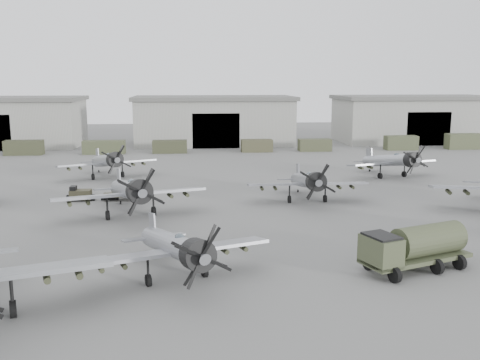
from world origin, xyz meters
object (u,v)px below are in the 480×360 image
Objects in this scene: aircraft_near_1 at (177,248)px; aircraft_far_0 at (108,161)px; aircraft_mid_1 at (130,191)px; aircraft_far_1 at (394,161)px; tug_trailer at (97,195)px; fuel_tanker at (415,245)px; aircraft_mid_2 at (308,181)px.

aircraft_far_0 is (-8.72, 34.29, 0.06)m from aircraft_near_1.
aircraft_mid_1 is (-4.15, 15.19, 0.30)m from aircraft_near_1.
aircraft_far_1 is 34.61m from tug_trailer.
aircraft_far_0 is 41.00m from fuel_tanker.
aircraft_mid_2 is 17.81m from aircraft_far_1.
aircraft_far_0 reaches higher than fuel_tanker.
tug_trailer is (0.61, -11.86, -1.58)m from aircraft_far_0.
tug_trailer is at bearing -179.76° from aircraft_far_1.
aircraft_mid_1 is at bearing -60.29° from tug_trailer.
aircraft_near_1 is 23.90m from tug_trailer.
aircraft_mid_1 reaches higher than aircraft_near_1.
tug_trailer is at bearing 102.54° from aircraft_mid_1.
aircraft_mid_2 is 20.53m from tug_trailer.
aircraft_near_1 is 15.75m from aircraft_mid_1.
fuel_tanker is at bearing -43.02° from tug_trailer.
aircraft_near_1 is 1.53× the size of tug_trailer.
tug_trailer is (-8.11, 22.43, -1.52)m from aircraft_near_1.
aircraft_mid_2 is (16.27, 4.14, -0.27)m from aircraft_mid_1.
aircraft_near_1 is at bearing -90.91° from aircraft_mid_1.
tug_trailer is (-22.65, 21.89, -1.04)m from fuel_tanker.
aircraft_near_1 is 0.98× the size of aircraft_far_0.
fuel_tanker is (14.54, 0.54, -0.48)m from aircraft_near_1.
aircraft_far_1 reaches higher than aircraft_near_1.
aircraft_far_0 is 1.56× the size of tug_trailer.
aircraft_mid_1 reaches higher than tug_trailer.
aircraft_mid_2 is at bearing -7.70° from tug_trailer.
aircraft_far_1 is at bearing 31.70° from aircraft_near_1.
aircraft_mid_2 reaches higher than tug_trailer.
fuel_tanker is at bearing -17.21° from aircraft_near_1.
aircraft_far_1 is (13.19, 11.97, -0.01)m from aircraft_mid_2.
aircraft_mid_2 is 18.96m from fuel_tanker.
aircraft_far_0 is at bearing 145.39° from aircraft_mid_2.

